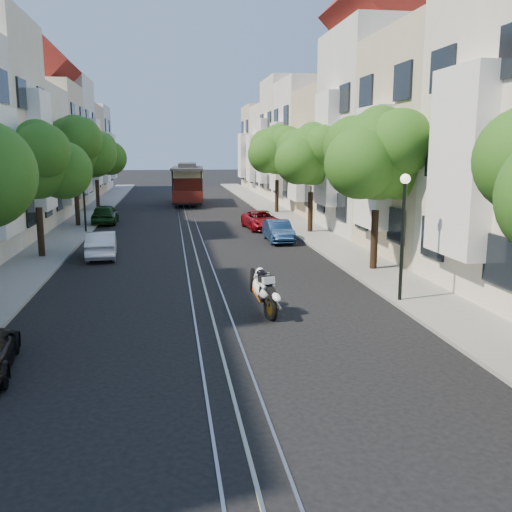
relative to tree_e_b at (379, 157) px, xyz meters
name	(u,v)px	position (x,y,z in m)	size (l,w,h in m)	color
ground	(187,219)	(-7.26, 19.02, -4.73)	(200.00, 200.00, 0.00)	black
sidewalk_east	(285,217)	(-0.01, 19.02, -4.67)	(2.50, 80.00, 0.12)	gray
sidewalk_west	(84,221)	(-14.51, 19.02, -4.67)	(2.50, 80.00, 0.12)	gray
rail_left	(179,219)	(-7.81, 19.02, -4.72)	(0.06, 80.00, 0.02)	gray
rail_slot	(187,219)	(-7.26, 19.02, -4.72)	(0.06, 80.00, 0.02)	gray
rail_right	(195,219)	(-6.71, 19.02, -4.72)	(0.06, 80.00, 0.02)	gray
lane_line	(187,219)	(-7.26, 19.02, -4.73)	(0.08, 80.00, 0.01)	tan
townhouses_east	(347,147)	(4.61, 18.94, 0.45)	(7.75, 72.00, 12.00)	beige
townhouses_west	(9,148)	(-19.13, 18.94, 0.35)	(7.75, 72.00, 11.76)	silver
tree_e_b	(379,157)	(0.00, 0.00, 0.00)	(4.93, 4.08, 6.68)	black
tree_e_c	(312,157)	(0.00, 11.00, -0.13)	(4.84, 3.99, 6.52)	black
tree_e_d	(278,151)	(0.00, 22.00, 0.13)	(5.01, 4.16, 6.85)	black
tree_w_b	(37,164)	(-14.40, 5.00, -0.34)	(4.72, 3.87, 6.27)	black
tree_w_c	(75,149)	(-14.40, 16.00, 0.34)	(5.13, 4.28, 7.09)	black
tree_w_d	(96,154)	(-14.40, 27.00, -0.13)	(4.84, 3.99, 6.52)	black
lamp_east	(403,218)	(-0.96, -4.98, -1.89)	(0.32, 0.32, 4.16)	black
lamp_west	(83,186)	(-13.56, 13.02, -1.89)	(0.32, 0.32, 4.16)	black
sportbike_rider	(263,289)	(-5.69, -5.60, -3.92)	(0.74, 2.14, 1.50)	black
cable_car	(188,182)	(-6.76, 30.95, -2.70)	(3.25, 9.07, 3.44)	black
parked_car_e_mid	(278,231)	(-2.57, 8.17, -4.14)	(1.25, 3.59, 1.18)	#0C1E3D
parked_car_e_far	(262,220)	(-2.70, 13.17, -4.15)	(1.95, 4.23, 1.18)	maroon
parked_car_w_mid	(101,244)	(-11.71, 4.85, -4.11)	(1.33, 3.80, 1.25)	silver
parked_car_w_far	(105,214)	(-12.86, 17.36, -4.05)	(1.61, 4.00, 1.36)	#163816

